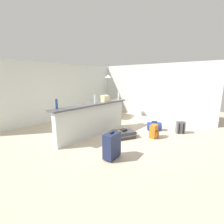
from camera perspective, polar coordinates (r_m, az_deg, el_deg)
The scene contains 18 objects.
ground_plane at distance 5.75m, azimuth 0.49°, elevation -7.35°, with size 13.00×13.00×0.05m, color beige.
wall_back at distance 7.78m, azimuth -17.06°, elevation 6.88°, with size 6.60×0.10×2.50m, color silver.
wall_right at distance 8.16m, azimuth 12.91°, elevation 7.33°, with size 0.10×6.00×2.50m, color silver.
partition_half_wall at distance 5.36m, azimuth -6.63°, elevation -2.95°, with size 2.80×0.20×1.01m, color silver.
bar_countertop at distance 5.25m, azimuth -6.77°, elevation 2.66°, with size 2.96×0.40×0.05m, color #4C4C51.
bottle_blue at distance 4.56m, azimuth -18.92°, elevation 2.67°, with size 0.07×0.07×0.27m, color #284C89.
bottle_clear at distance 5.18m, azimuth -6.04°, elevation 4.41°, with size 0.06×0.06×0.28m, color silver.
bottle_white at distance 6.14m, azimuth 2.34°, elevation 5.70°, with size 0.07×0.07×0.28m, color silver.
grocery_bag at distance 5.65m, azimuth -2.48°, elevation 4.80°, with size 0.26×0.18×0.22m, color beige.
dining_table at distance 7.79m, azimuth -1.09°, elevation 2.94°, with size 1.10×0.80×0.74m.
dining_chair_near_partition at distance 7.42m, azimuth 1.50°, elevation 1.44°, with size 0.48×0.48×0.93m.
pendant_lamp at distance 7.62m, azimuth -1.28°, elevation 12.48°, with size 0.34×0.34×0.68m.
suitcase_flat_charcoal at distance 5.25m, azimuth 4.00°, elevation -7.77°, with size 0.89×0.75×0.22m.
suitcase_upright_navy at distance 3.89m, azimuth -0.05°, elevation -11.64°, with size 0.47×0.30×0.67m.
duffel_bag_blue at distance 6.11m, azimuth 14.62°, elevation -4.86°, with size 0.54×0.56×0.34m.
backpack_grey at distance 6.09m, azimuth 22.88°, elevation -4.99°, with size 0.33×0.34×0.42m.
backpack_orange at distance 5.36m, azimuth 14.51°, elevation -6.68°, with size 0.29×0.26×0.42m.
book_stack at distance 5.22m, azimuth 3.83°, elevation -6.28°, with size 0.24×0.21×0.06m.
Camera 1 is at (-4.14, -3.50, 1.90)m, focal length 25.99 mm.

